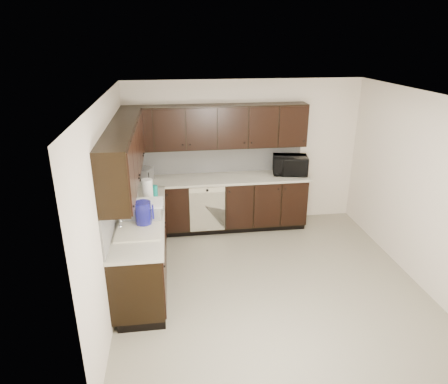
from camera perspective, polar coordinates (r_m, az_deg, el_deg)
The scene contains 20 objects.
floor at distance 5.67m, azimuth 6.34°, elevation -12.46°, with size 4.00×4.00×0.00m, color gray.
ceiling at distance 4.76m, azimuth 7.58°, elevation 13.43°, with size 4.00×4.00×0.00m, color white.
wall_back at distance 6.93m, azimuth 2.85°, elevation 5.51°, with size 4.00×0.02×2.50m, color beige.
wall_left at distance 4.99m, azimuth -15.97°, elevation -1.80°, with size 0.02×4.00×2.50m, color beige.
wall_right at distance 5.89m, azimuth 26.10°, elevation 0.38°, with size 0.02×4.00×2.50m, color beige.
wall_front at distance 3.41m, azimuth 15.37°, elevation -13.28°, with size 4.00×0.02×2.50m, color beige.
lower_cabinets at distance 6.29m, azimuth -4.90°, elevation -4.43°, with size 3.00×2.80×0.90m.
countertop at distance 6.08m, azimuth -5.07°, elevation -0.14°, with size 3.03×2.83×0.04m.
backsplash at distance 6.19m, azimuth -7.19°, elevation 2.71°, with size 3.00×2.80×0.48m.
upper_cabinets at distance 5.92m, azimuth -6.30°, elevation 7.83°, with size 3.00×2.80×0.70m.
dishwasher at distance 6.52m, azimuth -2.39°, elevation -2.09°, with size 0.58×0.04×0.78m.
sink at distance 5.09m, azimuth -12.00°, elevation -5.52°, with size 0.54×0.82×0.42m.
microwave at distance 6.89m, azimuth 9.41°, elevation 3.81°, with size 0.57×0.39×0.32m, color black.
soap_bottle_a at distance 5.39m, azimuth -9.73°, elevation -1.98°, with size 0.08×0.09×0.19m, color gray.
soap_bottle_b at distance 5.87m, azimuth -12.65°, elevation 0.17°, with size 0.10×0.10×0.26m, color gray.
toaster_oven at distance 6.62m, azimuth -11.80°, elevation 2.47°, with size 0.34×0.26×0.22m, color silver.
storage_bin at distance 5.29m, azimuth -11.44°, elevation -2.55°, with size 0.49×0.36×0.19m, color silver.
blue_pitcher at distance 5.05m, azimuth -11.48°, elevation -3.03°, with size 0.20×0.20×0.31m, color #0F0E88.
teal_tumbler at distance 5.90m, azimuth -9.85°, elevation 0.08°, with size 0.08×0.08×0.18m, color #0B7B6E.
paper_towel_roll at distance 5.75m, azimuth -10.86°, elevation 0.22°, with size 0.15×0.15×0.33m, color silver.
Camera 1 is at (-1.23, -4.55, 3.15)m, focal length 32.00 mm.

